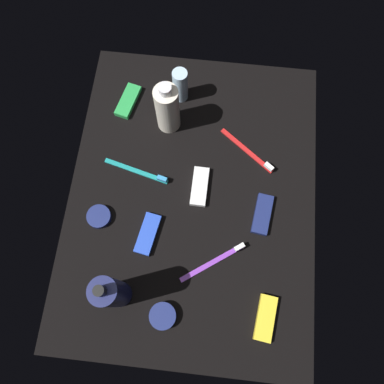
% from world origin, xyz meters
% --- Properties ---
extents(ground_plane, '(0.84, 0.64, 0.01)m').
position_xyz_m(ground_plane, '(0.00, 0.00, -0.01)').
color(ground_plane, black).
extents(lotion_bottle, '(0.06, 0.06, 0.21)m').
position_xyz_m(lotion_bottle, '(0.27, -0.15, 0.09)').
color(lotion_bottle, '#191E4D').
rests_on(lotion_bottle, ground_plane).
extents(bodywash_bottle, '(0.06, 0.06, 0.18)m').
position_xyz_m(bodywash_bottle, '(-0.20, -0.09, 0.08)').
color(bodywash_bottle, silver).
rests_on(bodywash_bottle, ground_plane).
extents(deodorant_stick, '(0.04, 0.04, 0.11)m').
position_xyz_m(deodorant_stick, '(-0.29, -0.06, 0.05)').
color(deodorant_stick, silver).
rests_on(deodorant_stick, ground_plane).
extents(toothbrush_purple, '(0.11, 0.15, 0.02)m').
position_xyz_m(toothbrush_purple, '(0.16, 0.08, 0.01)').
color(toothbrush_purple, purple).
rests_on(toothbrush_purple, ground_plane).
extents(toothbrush_teal, '(0.06, 0.18, 0.02)m').
position_xyz_m(toothbrush_teal, '(-0.05, -0.14, 0.01)').
color(toothbrush_teal, teal).
rests_on(toothbrush_teal, ground_plane).
extents(toothbrush_red, '(0.12, 0.15, 0.02)m').
position_xyz_m(toothbrush_red, '(-0.14, 0.14, 0.01)').
color(toothbrush_red, red).
rests_on(toothbrush_red, ground_plane).
extents(snack_bar_green, '(0.11, 0.06, 0.01)m').
position_xyz_m(snack_bar_green, '(-0.26, -0.21, 0.01)').
color(snack_bar_green, green).
rests_on(snack_bar_green, ground_plane).
extents(snack_bar_white, '(0.10, 0.04, 0.01)m').
position_xyz_m(snack_bar_white, '(-0.02, 0.02, 0.01)').
color(snack_bar_white, white).
rests_on(snack_bar_white, ground_plane).
extents(snack_bar_navy, '(0.11, 0.05, 0.01)m').
position_xyz_m(snack_bar_navy, '(0.03, 0.18, 0.01)').
color(snack_bar_navy, navy).
rests_on(snack_bar_navy, ground_plane).
extents(snack_bar_blue, '(0.11, 0.06, 0.01)m').
position_xyz_m(snack_bar_blue, '(0.11, -0.10, 0.01)').
color(snack_bar_blue, blue).
rests_on(snack_bar_blue, ground_plane).
extents(snack_bar_yellow, '(0.11, 0.05, 0.01)m').
position_xyz_m(snack_bar_yellow, '(0.28, 0.20, 0.01)').
color(snack_bar_yellow, yellow).
rests_on(snack_bar_yellow, ground_plane).
extents(cream_tin_left, '(0.06, 0.06, 0.02)m').
position_xyz_m(cream_tin_left, '(0.08, -0.23, 0.01)').
color(cream_tin_left, navy).
rests_on(cream_tin_left, ground_plane).
extents(cream_tin_right, '(0.06, 0.06, 0.02)m').
position_xyz_m(cream_tin_right, '(0.30, -0.04, 0.01)').
color(cream_tin_right, navy).
rests_on(cream_tin_right, ground_plane).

